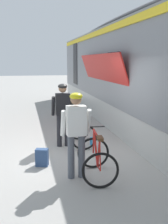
# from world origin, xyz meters

# --- Properties ---
(ground_plane) EXTENTS (80.00, 80.00, 0.00)m
(ground_plane) POSITION_xyz_m (0.00, 0.00, 0.00)
(ground_plane) COLOR #A09E99
(train_car) EXTENTS (3.31, 20.63, 3.88)m
(train_car) POSITION_xyz_m (3.07, 1.39, 1.97)
(train_car) COLOR slate
(train_car) RESTS_ON ground
(cyclist_near_in_dark) EXTENTS (0.62, 0.32, 1.76)m
(cyclist_near_in_dark) POSITION_xyz_m (-0.24, 0.67, 1.05)
(cyclist_near_in_dark) COLOR #232328
(cyclist_near_in_dark) RESTS_ON ground
(cyclist_far_in_white) EXTENTS (0.62, 0.32, 1.76)m
(cyclist_far_in_white) POSITION_xyz_m (-0.27, -1.51, 1.05)
(cyclist_far_in_white) COLOR #4C515B
(cyclist_far_in_white) RESTS_ON ground
(bicycle_near_teal) EXTENTS (0.77, 1.11, 0.99)m
(bicycle_near_teal) POSITION_xyz_m (0.29, 0.70, 0.40)
(bicycle_near_teal) COLOR black
(bicycle_near_teal) RESTS_ON ground
(bicycle_far_red) EXTENTS (0.82, 1.14, 0.99)m
(bicycle_far_red) POSITION_xyz_m (0.14, -1.61, 0.40)
(bicycle_far_red) COLOR black
(bicycle_far_red) RESTS_ON ground
(backpack_on_platform) EXTENTS (0.32, 0.25, 0.40)m
(backpack_on_platform) POSITION_xyz_m (-0.92, -0.72, 0.20)
(backpack_on_platform) COLOR navy
(backpack_on_platform) RESTS_ON ground
(water_bottle_near_the_bikes) EXTENTS (0.08, 0.08, 0.23)m
(water_bottle_near_the_bikes) POSITION_xyz_m (0.56, 0.59, 0.11)
(water_bottle_near_the_bikes) COLOR #338CCC
(water_bottle_near_the_bikes) RESTS_ON ground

